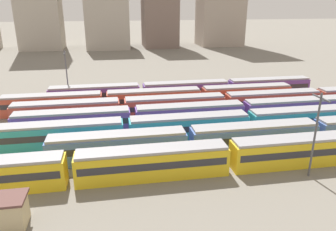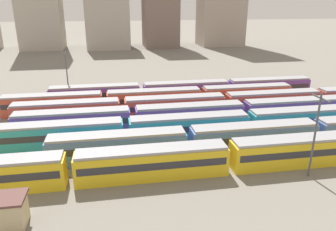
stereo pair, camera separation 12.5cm
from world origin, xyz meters
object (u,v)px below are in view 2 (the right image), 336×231
Objects in this scene: catenary_pole_0 at (315,132)px; catenary_pole_1 at (67,73)px; train_track_0 at (152,162)px; train_track_2 at (248,123)px; train_track_6 at (186,90)px; train_track_3 at (243,112)px; train_track_4 at (318,98)px; signal_hut at (7,211)px; train_track_5 at (154,99)px.

catenary_pole_1 is (-31.80, 37.34, 0.10)m from catenary_pole_0.
catenary_pole_0 reaches higher than train_track_0.
train_track_0 is 19.12m from catenary_pole_0.
train_track_0 is 5.29× the size of catenary_pole_1.
train_track_6 is at bearing 104.15° from train_track_2.
catenary_pole_1 reaches higher than train_track_0.
train_track_4 is (17.39, 5.20, 0.00)m from train_track_3.
train_track_2 is 1.34× the size of train_track_6.
train_track_3 reaches higher than signal_hut.
signal_hut is at bearing -150.95° from train_track_2.
train_track_6 is at bearing 102.20° from catenary_pole_0.
train_track_2 and train_track_3 have the same top height.
train_track_0 is 15.50× the size of signal_hut.
catenary_pole_1 reaches higher than train_track_4.
train_track_6 is at bearing -7.23° from catenary_pole_1.
train_track_6 is 24.91m from catenary_pole_1.
catenary_pole_1 is at bearing 130.42° from catenary_pole_0.
train_track_2 is at bearing -38.87° from catenary_pole_1.
catenary_pole_0 is at bearing -62.86° from train_track_5.
train_track_5 is (-31.45, 5.20, -0.00)m from train_track_4.
train_track_4 is 26.13m from train_track_6.
train_track_2 is at bearing 29.05° from signal_hut.
train_track_5 is at bearing 82.11° from train_track_0.
train_track_4 and train_track_5 have the same top height.
catenary_pole_1 is at bearing 141.13° from train_track_2.
signal_hut is at bearing -155.17° from train_track_0.
catenary_pole_1 reaches higher than train_track_2.
train_track_4 is 31.25× the size of signal_hut.
train_track_0 is at bearing 170.66° from catenary_pole_0.
signal_hut is (-32.04, -22.26, -0.35)m from train_track_3.
catenary_pole_1 is at bearing 153.88° from train_track_5.
train_track_3 and train_track_6 have the same top height.
train_track_4 is 10.87× the size of catenary_pole_0.
train_track_3 is 20.75× the size of signal_hut.
catenary_pole_1 is 41.19m from signal_hut.
train_track_5 is 5.39× the size of catenary_pole_0.
catenary_pole_0 reaches higher than train_track_4.
train_track_0 and train_track_6 have the same top height.
catenary_pole_0 reaches higher than train_track_6.
train_track_2 is 0.66× the size of train_track_4.
catenary_pole_1 reaches higher than train_track_5.
train_track_2 is 1.00× the size of train_track_3.
train_track_6 is at bearing 56.07° from signal_hut.
train_track_2 is at bearing -50.80° from train_track_5.
train_track_4 is 29.28m from catenary_pole_0.
catenary_pole_1 reaches higher than catenary_pole_0.
catenary_pole_0 is at bearing -77.80° from train_track_6.
train_track_4 is 10.67× the size of catenary_pole_1.
train_track_4 is at bearing -9.39° from train_track_5.
train_track_0 is 19.36m from train_track_2.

